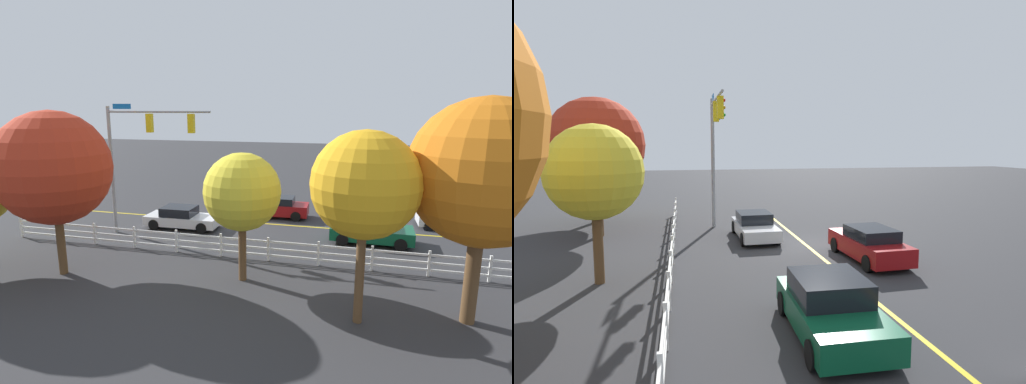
# 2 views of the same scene
# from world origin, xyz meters

# --- Properties ---
(ground_plane) EXTENTS (120.00, 120.00, 0.00)m
(ground_plane) POSITION_xyz_m (0.00, 0.00, 0.00)
(ground_plane) COLOR #2D2D30
(lane_center_stripe) EXTENTS (28.00, 0.16, 0.01)m
(lane_center_stripe) POSITION_xyz_m (-4.00, 0.00, 0.00)
(lane_center_stripe) COLOR gold
(lane_center_stripe) RESTS_ON ground_plane
(signal_assembly) EXTENTS (6.13, 0.37, 7.34)m
(signal_assembly) POSITION_xyz_m (3.66, 3.89, 5.10)
(signal_assembly) COLOR gray
(signal_assembly) RESTS_ON ground_plane
(car_0) EXTENTS (4.50, 1.96, 1.39)m
(car_0) POSITION_xyz_m (-2.86, -1.76, 0.68)
(car_0) COLOR maroon
(car_0) RESTS_ON ground_plane
(car_1) EXTENTS (3.96, 1.94, 1.34)m
(car_1) POSITION_xyz_m (-13.73, -1.89, 0.63)
(car_1) COLOR silver
(car_1) RESTS_ON ground_plane
(car_2) EXTENTS (4.33, 2.09, 1.45)m
(car_2) POSITION_xyz_m (-8.89, 2.09, 0.69)
(car_2) COLOR #0C4C2D
(car_2) RESTS_ON ground_plane
(car_3) EXTENTS (4.45, 1.92, 1.30)m
(car_3) POSITION_xyz_m (2.07, 2.11, 0.63)
(car_3) COLOR silver
(car_3) RESTS_ON ground_plane
(white_rail_fence) EXTENTS (26.10, 0.10, 1.15)m
(white_rail_fence) POSITION_xyz_m (-3.00, 6.06, 0.60)
(white_rail_fence) COLOR white
(white_rail_fence) RESTS_ON ground_plane
(tree_0) EXTENTS (3.49, 3.49, 6.48)m
(tree_0) POSITION_xyz_m (-8.37, 10.75, 4.71)
(tree_0) COLOR brown
(tree_0) RESTS_ON ground_plane
(tree_1) EXTENTS (4.76, 4.76, 7.05)m
(tree_1) POSITION_xyz_m (4.15, 9.80, 4.66)
(tree_1) COLOR brown
(tree_1) RESTS_ON ground_plane
(tree_2) EXTENTS (3.19, 3.19, 5.39)m
(tree_2) POSITION_xyz_m (-3.63, 8.44, 3.77)
(tree_2) COLOR brown
(tree_2) RESTS_ON ground_plane
(tree_3) EXTENTS (4.76, 4.76, 7.50)m
(tree_3) POSITION_xyz_m (-11.97, 9.82, 5.10)
(tree_3) COLOR brown
(tree_3) RESTS_ON ground_plane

